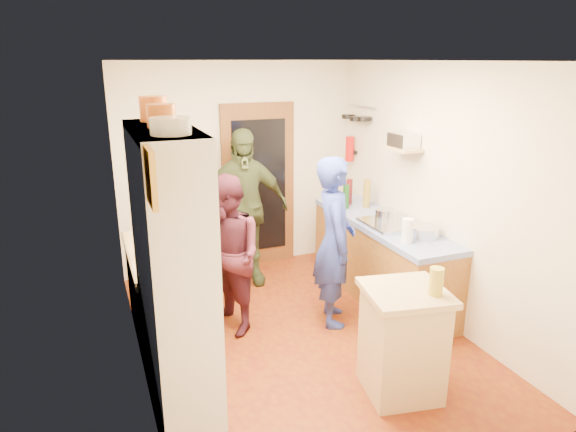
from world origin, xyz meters
TOP-DOWN VIEW (x-y plane):
  - floor at (0.00, 0.00)m, footprint 3.00×4.00m
  - ceiling at (0.00, 0.00)m, footprint 3.00×4.00m
  - wall_back at (0.00, 2.01)m, footprint 3.00×0.02m
  - wall_front at (0.00, -2.01)m, footprint 3.00×0.02m
  - wall_left at (-1.51, 0.00)m, footprint 0.02×4.00m
  - wall_right at (1.51, 0.00)m, footprint 0.02×4.00m
  - door_frame at (0.25, 1.97)m, footprint 0.95×0.06m
  - door_glass at (0.25, 1.94)m, footprint 0.70×0.02m
  - hutch_body at (-1.30, -0.80)m, footprint 0.40×1.20m
  - hutch_top_shelf at (-1.30, -0.80)m, footprint 0.40×1.14m
  - plate_stack at (-1.30, -1.14)m, footprint 0.24×0.24m
  - orange_pot_a at (-1.30, -0.79)m, footprint 0.18×0.18m
  - orange_pot_b at (-1.30, -0.42)m, footprint 0.19×0.19m
  - left_counter_base at (-1.20, 0.45)m, footprint 0.60×1.40m
  - left_counter_top at (-1.20, 0.45)m, footprint 0.64×1.44m
  - toaster at (-1.15, -0.04)m, footprint 0.30×0.25m
  - kettle at (-1.25, 0.33)m, footprint 0.19×0.19m
  - orange_bowl at (-1.12, 0.54)m, footprint 0.21×0.21m
  - chopping_board at (-1.18, 1.07)m, footprint 0.33×0.26m
  - right_counter_base at (1.20, 0.50)m, footprint 0.60×2.20m
  - right_counter_top at (1.20, 0.50)m, footprint 0.62×2.22m
  - hob at (1.20, 0.33)m, footprint 0.55×0.58m
  - pot_on_hob at (1.15, 0.40)m, footprint 0.20×0.20m
  - bottle_a at (1.05, 1.09)m, footprint 0.08×0.08m
  - bottle_b at (1.18, 1.25)m, footprint 0.09×0.09m
  - bottle_c at (1.31, 1.05)m, footprint 0.09×0.09m
  - paper_towel at (1.05, -0.18)m, footprint 0.13×0.13m
  - mixing_bowl at (1.30, -0.12)m, footprint 0.34×0.34m
  - island_base at (0.42, -1.11)m, footprint 0.64×0.64m
  - island_top at (0.42, -1.11)m, footprint 0.72×0.72m
  - cutting_board at (0.38, -1.05)m, footprint 0.39×0.34m
  - oil_jar at (0.57, -1.26)m, footprint 0.12×0.12m
  - pan_rail at (1.46, 1.52)m, footprint 0.02×0.65m
  - pan_hang_a at (1.40, 1.35)m, footprint 0.18×0.18m
  - pan_hang_b at (1.40, 1.55)m, footprint 0.16×0.16m
  - pan_hang_c at (1.40, 1.75)m, footprint 0.17×0.17m
  - wall_shelf at (1.37, 0.45)m, footprint 0.26×0.42m
  - radio at (1.37, 0.45)m, footprint 0.23×0.30m
  - ext_bracket at (1.47, 1.70)m, footprint 0.06×0.10m
  - fire_extinguisher at (1.41, 1.70)m, footprint 0.11×0.11m
  - picture_frame at (-1.48, -1.55)m, footprint 0.03×0.25m
  - person_hob at (0.47, 0.14)m, footprint 0.59×0.73m
  - person_left at (-0.59, 0.42)m, footprint 0.79×0.91m
  - person_back at (-0.12, 1.43)m, footprint 1.14×0.56m

SIDE VIEW (x-z plane):
  - floor at x=0.00m, z-range -0.02..0.00m
  - right_counter_base at x=1.20m, z-range 0.00..0.84m
  - left_counter_base at x=-1.20m, z-range 0.00..0.85m
  - island_base at x=0.42m, z-range 0.00..0.86m
  - person_left at x=-0.59m, z-range 0.00..1.58m
  - person_hob at x=0.47m, z-range 0.00..1.73m
  - right_counter_top at x=1.20m, z-range 0.84..0.90m
  - left_counter_top at x=-1.20m, z-range 0.85..0.90m
  - island_top at x=0.42m, z-range 0.86..0.91m
  - cutting_board at x=0.38m, z-range 0.89..0.91m
  - chopping_board at x=-1.18m, z-range 0.90..0.92m
  - hob at x=1.20m, z-range 0.90..0.94m
  - person_back at x=-0.12m, z-range 0.00..1.88m
  - orange_bowl at x=-1.12m, z-range 0.90..0.98m
  - mixing_bowl at x=1.30m, z-range 0.90..1.01m
  - toaster at x=-1.15m, z-range 0.90..1.09m
  - kettle at x=-1.25m, z-range 0.90..1.10m
  - pot_on_hob at x=1.15m, z-range 0.94..1.07m
  - oil_jar at x=0.57m, z-range 0.91..1.12m
  - paper_towel at x=1.05m, z-range 0.90..1.14m
  - bottle_a at x=1.05m, z-range 0.90..1.19m
  - door_frame at x=0.25m, z-range 0.00..2.10m
  - door_glass at x=0.25m, z-range 0.20..1.90m
  - bottle_b at x=1.18m, z-range 0.90..1.21m
  - bottle_c at x=1.31m, z-range 0.90..1.24m
  - hutch_body at x=-1.30m, z-range 0.00..2.20m
  - wall_back at x=0.00m, z-range 0.00..2.60m
  - wall_front at x=0.00m, z-range 0.00..2.60m
  - wall_left at x=-1.51m, z-range 0.00..2.60m
  - wall_right at x=1.51m, z-range 0.00..2.60m
  - ext_bracket at x=1.47m, z-range 1.43..1.47m
  - fire_extinguisher at x=1.41m, z-range 1.34..1.66m
  - wall_shelf at x=1.37m, z-range 1.69..1.71m
  - radio at x=1.37m, z-range 1.72..1.86m
  - pan_hang_b at x=1.40m, z-range 1.88..1.92m
  - pan_hang_c at x=1.40m, z-range 1.89..1.93m
  - pan_hang_a at x=1.40m, z-range 1.90..1.94m
  - pan_rail at x=1.46m, z-range 2.04..2.06m
  - picture_frame at x=-1.48m, z-range 1.90..2.20m
  - hutch_top_shelf at x=-1.30m, z-range 2.16..2.20m
  - plate_stack at x=-1.30m, z-range 2.20..2.30m
  - orange_pot_a at x=-1.30m, z-range 2.20..2.35m
  - orange_pot_b at x=-1.30m, z-range 2.20..2.37m
  - ceiling at x=0.00m, z-range 2.60..2.62m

